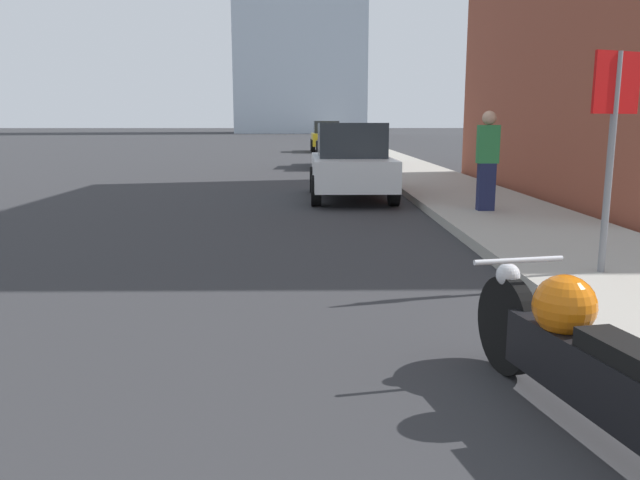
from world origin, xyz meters
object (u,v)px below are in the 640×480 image
object	(u,v)px
stop_sign	(613,124)
motorcycle	(585,358)
parked_car_black	(341,145)
parked_car_white	(351,162)
pedestrian	(487,160)
parked_car_yellow	(326,136)

from	to	relation	value
stop_sign	motorcycle	bearing A→B (deg)	-116.47
parked_car_black	stop_sign	world-z (taller)	stop_sign
motorcycle	parked_car_white	bearing A→B (deg)	81.62
motorcycle	parked_car_white	size ratio (longest dim) A/B	0.60
parked_car_white	pedestrian	xyz separation A→B (m)	(2.18, -2.97, 0.22)
parked_car_yellow	parked_car_white	bearing A→B (deg)	-91.33
parked_car_yellow	motorcycle	bearing A→B (deg)	-90.29
motorcycle	stop_sign	size ratio (longest dim) A/B	1.08
stop_sign	parked_car_black	bearing A→B (deg)	95.88
motorcycle	parked_car_yellow	xyz separation A→B (m)	(-0.54, 33.50, 0.47)
parked_car_white	pedestrian	world-z (taller)	pedestrian
pedestrian	parked_car_white	bearing A→B (deg)	126.30
parked_car_black	pedestrian	bearing A→B (deg)	-78.88
motorcycle	parked_car_black	size ratio (longest dim) A/B	0.56
parked_car_yellow	pedestrian	size ratio (longest dim) A/B	2.32
motorcycle	parked_car_black	bearing A→B (deg)	79.29
parked_car_white	pedestrian	size ratio (longest dim) A/B	2.31
parked_car_yellow	stop_sign	bearing A→B (deg)	-87.33
parked_car_black	stop_sign	bearing A→B (deg)	-81.21
parked_car_black	parked_car_yellow	bearing A→B (deg)	94.00
stop_sign	pedestrian	world-z (taller)	stop_sign
motorcycle	stop_sign	distance (m)	3.65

